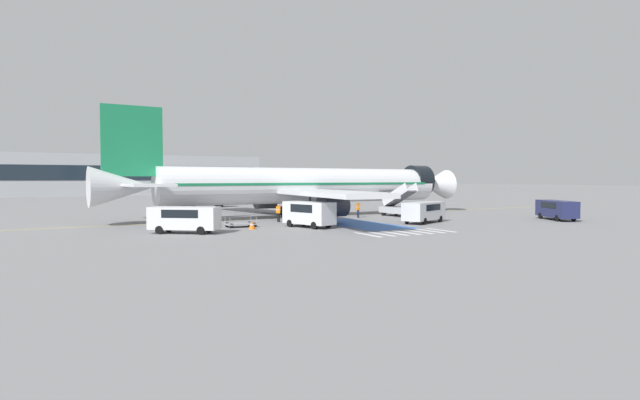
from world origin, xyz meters
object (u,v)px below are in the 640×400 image
at_px(service_van_3, 557,208).
at_px(baggage_cart, 241,224).
at_px(ground_crew_1, 278,211).
at_px(traffic_cone_0, 325,219).
at_px(service_van_0, 424,210).
at_px(ground_crew_0, 358,209).
at_px(service_van_1, 184,217).
at_px(fuel_tanker, 196,195).
at_px(airliner, 304,186).
at_px(service_van_2, 309,212).
at_px(traffic_cone_1, 252,225).
at_px(terminal_building, 123,175).
at_px(boarding_stairs_forward, 399,208).

relative_size(service_van_3, baggage_cart, 2.22).
distance_m(ground_crew_1, traffic_cone_0, 4.65).
xyz_separation_m(service_van_0, ground_crew_0, (-2.10, 8.41, -0.22)).
bearing_deg(service_van_1, baggage_cart, -27.55).
distance_m(fuel_tanker, baggage_cart, 32.21).
distance_m(airliner, service_van_1, 18.76).
height_order(service_van_1, service_van_2, service_van_2).
bearing_deg(airliner, service_van_1, -58.80).
bearing_deg(fuel_tanker, ground_crew_1, 6.28).
xyz_separation_m(service_van_1, traffic_cone_1, (5.73, 0.53, -0.90)).
bearing_deg(service_van_3, service_van_1, 17.06).
xyz_separation_m(ground_crew_1, traffic_cone_1, (-4.84, -5.57, -0.67)).
distance_m(ground_crew_0, ground_crew_1, 9.71).
height_order(service_van_0, ground_crew_1, service_van_0).
bearing_deg(ground_crew_1, service_van_0, -161.91).
bearing_deg(baggage_cart, terminal_building, -1.03).
xyz_separation_m(ground_crew_0, terminal_building, (-12.97, 92.94, 4.18)).
height_order(service_van_0, service_van_3, service_van_0).
bearing_deg(ground_crew_1, service_van_1, 81.44).
xyz_separation_m(ground_crew_0, ground_crew_1, (-9.69, -0.65, 0.03)).
bearing_deg(service_van_0, service_van_3, 50.84).
height_order(airliner, terminal_building, airliner).
height_order(fuel_tanker, traffic_cone_1, fuel_tanker).
xyz_separation_m(airliner, service_van_0, (6.89, -12.03, -2.27)).
xyz_separation_m(fuel_tanker, terminal_building, (-2.34, 65.07, 3.30)).
distance_m(boarding_stairs_forward, service_van_0, 8.61).
bearing_deg(boarding_stairs_forward, service_van_3, -49.40).
bearing_deg(boarding_stairs_forward, service_van_1, -168.65).
xyz_separation_m(baggage_cart, traffic_cone_0, (9.00, 1.05, -0.00)).
bearing_deg(service_van_3, traffic_cone_1, 14.57).
bearing_deg(baggage_cart, airliner, -52.42).
relative_size(service_van_3, terminal_building, 0.08).
bearing_deg(service_van_3, ground_crew_1, 1.60).
relative_size(service_van_1, traffic_cone_1, 7.96).
bearing_deg(traffic_cone_0, traffic_cone_1, -159.79).
bearing_deg(service_van_0, airliner, -174.50).
distance_m(fuel_tanker, ground_crew_1, 28.54).
bearing_deg(airliner, service_van_3, 50.55).
bearing_deg(traffic_cone_1, terminal_building, 89.10).
relative_size(service_van_2, ground_crew_1, 2.95).
height_order(boarding_stairs_forward, terminal_building, terminal_building).
distance_m(service_van_0, service_van_3, 14.73).
xyz_separation_m(airliner, terminal_building, (-8.18, 89.31, 1.69)).
bearing_deg(service_van_3, service_van_0, 10.65).
bearing_deg(traffic_cone_1, service_van_1, -174.72).
bearing_deg(fuel_tanker, service_van_3, 38.34).
height_order(traffic_cone_1, terminal_building, terminal_building).
distance_m(service_van_3, baggage_cart, 32.15).
bearing_deg(service_van_2, service_van_3, 151.33).
xyz_separation_m(traffic_cone_0, terminal_building, (-7.23, 95.93, 4.91)).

